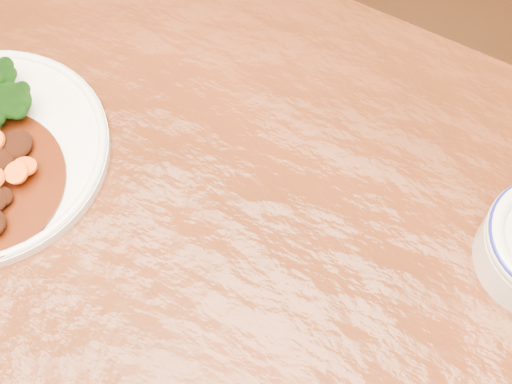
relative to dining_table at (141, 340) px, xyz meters
The scene contains 1 object.
dining_table is the anchor object (origin of this frame).
Camera 1 is at (0.21, -0.12, 1.37)m, focal length 50.00 mm.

